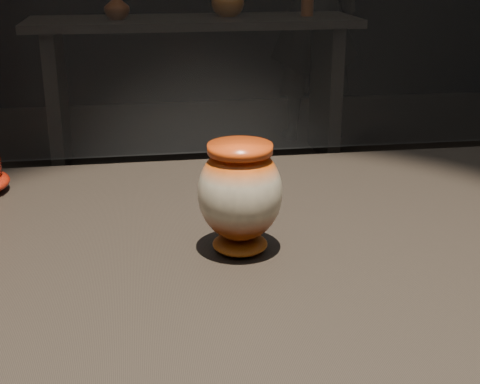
{
  "coord_description": "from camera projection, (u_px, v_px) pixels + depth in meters",
  "views": [
    {
      "loc": [
        -0.14,
        -0.89,
        1.3
      ],
      "look_at": [
        -0.0,
        -0.04,
        0.99
      ],
      "focal_mm": 50.0,
      "sensor_mm": 36.0,
      "label": 1
    }
  ],
  "objects": [
    {
      "name": "back_vase_right",
      "position": [
        307.0,
        6.0,
        4.14
      ],
      "size": [
        0.08,
        0.08,
        0.12
      ],
      "primitive_type": "cylinder",
      "color": "maroon",
      "rests_on": "back_shelf"
    },
    {
      "name": "back_vase_left",
      "position": [
        117.0,
        6.0,
        3.91
      ],
      "size": [
        0.2,
        0.2,
        0.16
      ],
      "primitive_type": "imported",
      "rotation": [
        0.0,
        0.0,
        5.83
      ],
      "color": "maroon",
      "rests_on": "back_shelf"
    },
    {
      "name": "visitor",
      "position": [
        315.0,
        11.0,
        4.58
      ],
      "size": [
        0.67,
        0.46,
        1.79
      ],
      "primitive_type": "imported",
      "rotation": [
        0.0,
        0.0,
        3.19
      ],
      "color": "black",
      "rests_on": "ground"
    },
    {
      "name": "back_shelf",
      "position": [
        195.0,
        61.0,
        4.15
      ],
      "size": [
        2.0,
        0.6,
        0.9
      ],
      "color": "black",
      "rests_on": "ground"
    },
    {
      "name": "main_vase",
      "position": [
        240.0,
        194.0,
        0.91
      ],
      "size": [
        0.14,
        0.14,
        0.16
      ],
      "rotation": [
        0.0,
        0.0,
        0.24
      ],
      "color": "maroon",
      "rests_on": "display_plinth"
    }
  ]
}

